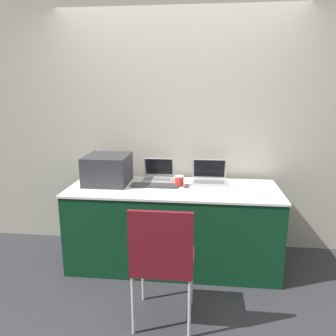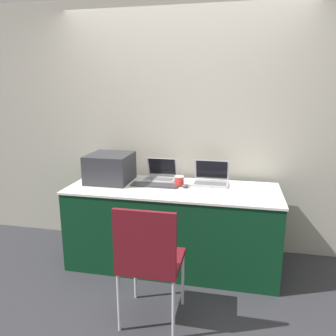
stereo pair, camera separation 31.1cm
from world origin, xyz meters
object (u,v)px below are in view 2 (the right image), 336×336
coffee_cup (179,181)px  chair (149,256)px  mouse (185,186)px  external_keyboard (155,185)px  laptop_left (160,175)px  laptop_right (211,179)px  printer (110,167)px

coffee_cup → chair: size_ratio=0.11×
coffee_cup → mouse: (0.07, -0.05, -0.03)m
external_keyboard → laptop_left: bearing=90.6°
laptop_right → mouse: 0.30m
external_keyboard → mouse: size_ratio=7.38×
laptop_left → laptop_right: laptop_right is taller
laptop_right → mouse: size_ratio=5.66×
laptop_right → coffee_cup: laptop_right is taller
external_keyboard → coffee_cup: 0.24m
printer → laptop_left: printer is taller
external_keyboard → coffee_cup: size_ratio=4.52×
laptop_right → external_keyboard: 0.56m
coffee_cup → mouse: coffee_cup is taller
laptop_right → chair: (-0.33, -1.11, -0.29)m
laptop_right → printer: bearing=-172.5°
external_keyboard → chair: chair is taller
laptop_left → laptop_right: size_ratio=0.91×
mouse → laptop_right: bearing=41.2°
coffee_cup → chair: 1.00m
coffee_cup → chair: chair is taller
external_keyboard → coffee_cup: coffee_cup is taller
laptop_left → coffee_cup: (0.23, -0.20, 0.00)m
printer → mouse: size_ratio=7.15×
mouse → printer: bearing=175.2°
laptop_right → coffee_cup: (-0.29, -0.15, 0.00)m
printer → laptop_right: (1.00, 0.13, -0.10)m
printer → laptop_right: 1.02m
printer → external_keyboard: printer is taller
external_keyboard → mouse: bearing=0.8°
printer → laptop_left: size_ratio=1.39×
printer → laptop_left: bearing=20.7°
external_keyboard → chair: size_ratio=0.48×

